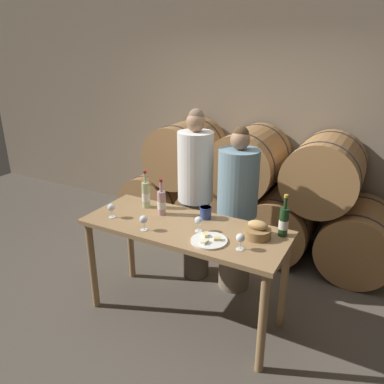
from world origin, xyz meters
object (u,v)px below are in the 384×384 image
(person_right, at_px, (237,212))
(wine_glass_center, at_px, (199,221))
(tasting_table, at_px, (184,239))
(cheese_plate, at_px, (209,240))
(wine_bottle_white, at_px, (146,195))
(bread_basket, at_px, (257,231))
(wine_glass_right, at_px, (240,238))
(wine_glass_left, at_px, (144,220))
(wine_glass_far_left, at_px, (111,208))
(blue_crock, at_px, (206,212))
(wine_bottle_red, at_px, (284,222))
(person_left, at_px, (195,196))
(wine_bottle_rose, at_px, (162,203))

(person_right, height_order, wine_glass_center, person_right)
(tasting_table, xyz_separation_m, cheese_plate, (0.30, -0.14, 0.13))
(wine_bottle_white, distance_m, wine_glass_center, 0.68)
(bread_basket, xyz_separation_m, wine_glass_right, (-0.05, -0.24, 0.04))
(wine_glass_left, bearing_deg, wine_glass_far_left, 170.10)
(blue_crock, bearing_deg, wine_bottle_red, 0.07)
(wine_bottle_red, relative_size, wine_glass_center, 2.70)
(person_left, height_order, bread_basket, person_left)
(person_right, height_order, wine_glass_right, person_right)
(wine_glass_center, bearing_deg, blue_crock, 103.82)
(person_left, relative_size, wine_bottle_rose, 5.40)
(bread_basket, distance_m, wine_glass_center, 0.46)
(person_left, distance_m, wine_bottle_white, 0.55)
(blue_crock, bearing_deg, person_right, 74.21)
(blue_crock, xyz_separation_m, wine_glass_left, (-0.33, -0.44, 0.03))
(wine_bottle_red, bearing_deg, wine_glass_far_left, -165.06)
(person_left, bearing_deg, wine_bottle_red, -23.13)
(person_left, bearing_deg, blue_crock, -52.69)
(bread_basket, height_order, wine_glass_center, bread_basket)
(wine_bottle_red, height_order, wine_glass_far_left, wine_bottle_red)
(blue_crock, relative_size, wine_glass_center, 0.84)
(person_right, bearing_deg, wine_bottle_red, -37.69)
(person_right, height_order, cheese_plate, person_right)
(person_left, xyz_separation_m, bread_basket, (0.83, -0.54, 0.06))
(person_right, distance_m, wine_bottle_white, 0.87)
(wine_glass_far_left, xyz_separation_m, wine_glass_right, (1.17, 0.01, 0.00))
(tasting_table, xyz_separation_m, wine_bottle_red, (0.76, 0.21, 0.24))
(cheese_plate, xyz_separation_m, wine_glass_left, (-0.54, -0.08, 0.08))
(wine_bottle_red, relative_size, cheese_plate, 1.22)
(tasting_table, bearing_deg, blue_crock, 67.11)
(person_left, relative_size, cheese_plate, 6.28)
(wine_bottle_rose, xyz_separation_m, wine_glass_far_left, (-0.34, -0.26, -0.02))
(wine_bottle_white, bearing_deg, wine_glass_center, -17.43)
(wine_glass_far_left, bearing_deg, person_right, 43.44)
(wine_bottle_rose, bearing_deg, wine_glass_right, -16.71)
(blue_crock, distance_m, bread_basket, 0.52)
(person_left, xyz_separation_m, cheese_plate, (0.53, -0.78, 0.02))
(bread_basket, bearing_deg, wine_glass_right, -101.13)
(wine_glass_far_left, bearing_deg, cheese_plate, 0.68)
(tasting_table, height_order, wine_bottle_rose, wine_bottle_rose)
(wine_glass_center, bearing_deg, wine_glass_right, -15.93)
(person_right, height_order, bread_basket, person_right)
(wine_bottle_rose, relative_size, bread_basket, 1.55)
(person_left, relative_size, wine_bottle_white, 5.02)
(wine_bottle_rose, bearing_deg, cheese_plate, -23.15)
(tasting_table, bearing_deg, bread_basket, 9.08)
(wine_bottle_rose, relative_size, cheese_plate, 1.16)
(wine_glass_far_left, xyz_separation_m, wine_glass_left, (0.38, -0.07, 0.00))
(person_left, height_order, wine_glass_left, person_left)
(person_left, bearing_deg, wine_glass_center, -60.18)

